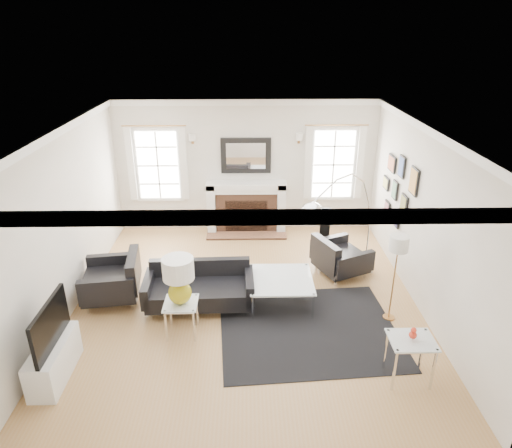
{
  "coord_description": "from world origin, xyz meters",
  "views": [
    {
      "loc": [
        0.04,
        -6.36,
        4.17
      ],
      "look_at": [
        0.16,
        0.3,
        1.25
      ],
      "focal_mm": 32.0,
      "sensor_mm": 36.0,
      "label": 1
    }
  ],
  "objects_px": {
    "gourd_lamp": "(179,278)",
    "arc_floor_lamp": "(342,225)",
    "fireplace": "(246,208)",
    "sofa": "(200,288)",
    "armchair_right": "(338,258)",
    "coffee_table": "(281,280)",
    "armchair_left": "(115,280)"
  },
  "relations": [
    {
      "from": "sofa",
      "to": "arc_floor_lamp",
      "type": "bearing_deg",
      "value": 14.34
    },
    {
      "from": "armchair_right",
      "to": "arc_floor_lamp",
      "type": "distance_m",
      "value": 0.84
    },
    {
      "from": "armchair_right",
      "to": "coffee_table",
      "type": "bearing_deg",
      "value": -140.75
    },
    {
      "from": "armchair_left",
      "to": "coffee_table",
      "type": "distance_m",
      "value": 2.69
    },
    {
      "from": "gourd_lamp",
      "to": "arc_floor_lamp",
      "type": "distance_m",
      "value": 2.88
    },
    {
      "from": "fireplace",
      "to": "armchair_left",
      "type": "height_order",
      "value": "fireplace"
    },
    {
      "from": "sofa",
      "to": "armchair_right",
      "type": "xyz_separation_m",
      "value": [
        2.4,
        0.92,
        0.03
      ]
    },
    {
      "from": "coffee_table",
      "to": "arc_floor_lamp",
      "type": "relative_size",
      "value": 0.49
    },
    {
      "from": "sofa",
      "to": "gourd_lamp",
      "type": "height_order",
      "value": "gourd_lamp"
    },
    {
      "from": "coffee_table",
      "to": "gourd_lamp",
      "type": "distance_m",
      "value": 1.76
    },
    {
      "from": "armchair_left",
      "to": "sofa",
      "type": "bearing_deg",
      "value": -6.83
    },
    {
      "from": "armchair_right",
      "to": "gourd_lamp",
      "type": "height_order",
      "value": "gourd_lamp"
    },
    {
      "from": "sofa",
      "to": "gourd_lamp",
      "type": "bearing_deg",
      "value": -103.97
    },
    {
      "from": "fireplace",
      "to": "armchair_left",
      "type": "xyz_separation_m",
      "value": [
        -2.13,
        -2.71,
        -0.18
      ]
    },
    {
      "from": "armchair_right",
      "to": "sofa",
      "type": "bearing_deg",
      "value": -159.09
    },
    {
      "from": "gourd_lamp",
      "to": "arc_floor_lamp",
      "type": "height_order",
      "value": "arc_floor_lamp"
    },
    {
      "from": "gourd_lamp",
      "to": "arc_floor_lamp",
      "type": "relative_size",
      "value": 0.34
    },
    {
      "from": "armchair_right",
      "to": "arc_floor_lamp",
      "type": "relative_size",
      "value": 0.55
    },
    {
      "from": "sofa",
      "to": "armchair_left",
      "type": "height_order",
      "value": "armchair_left"
    },
    {
      "from": "sofa",
      "to": "coffee_table",
      "type": "relative_size",
      "value": 1.74
    },
    {
      "from": "fireplace",
      "to": "coffee_table",
      "type": "xyz_separation_m",
      "value": [
        0.56,
        -2.85,
        -0.13
      ]
    },
    {
      "from": "coffee_table",
      "to": "sofa",
      "type": "bearing_deg",
      "value": -178.89
    },
    {
      "from": "armchair_left",
      "to": "arc_floor_lamp",
      "type": "bearing_deg",
      "value": 6.64
    },
    {
      "from": "arc_floor_lamp",
      "to": "sofa",
      "type": "bearing_deg",
      "value": -165.66
    },
    {
      "from": "fireplace",
      "to": "gourd_lamp",
      "type": "distance_m",
      "value": 3.76
    },
    {
      "from": "fireplace",
      "to": "arc_floor_lamp",
      "type": "distance_m",
      "value": 2.84
    },
    {
      "from": "fireplace",
      "to": "sofa",
      "type": "xyz_separation_m",
      "value": [
        -0.75,
        -2.87,
        -0.24
      ]
    },
    {
      "from": "armchair_left",
      "to": "gourd_lamp",
      "type": "height_order",
      "value": "gourd_lamp"
    },
    {
      "from": "gourd_lamp",
      "to": "coffee_table",
      "type": "bearing_deg",
      "value": 27.41
    },
    {
      "from": "armchair_left",
      "to": "armchair_right",
      "type": "height_order",
      "value": "armchair_left"
    },
    {
      "from": "armchair_left",
      "to": "gourd_lamp",
      "type": "bearing_deg",
      "value": -37.35
    },
    {
      "from": "fireplace",
      "to": "coffee_table",
      "type": "distance_m",
      "value": 2.9
    }
  ]
}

